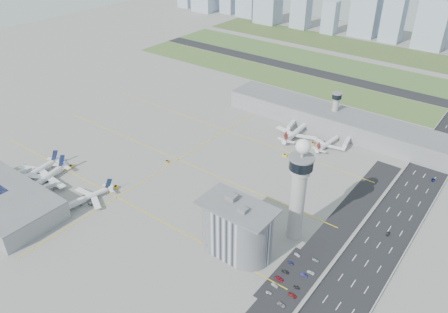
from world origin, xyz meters
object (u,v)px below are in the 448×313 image
Objects in this scene: airplane_far_a at (297,129)px; jet_bridge_far_0 at (294,123)px; airplane_near_c at (87,195)px; airplane_near_b at (42,177)px; tug_1 at (106,185)px; car_lot_3 at (285,272)px; tug_5 at (313,143)px; car_lot_6 at (281,305)px; secondary_tower at (335,107)px; car_lot_0 at (269,293)px; car_lot_8 at (297,287)px; car_lot_11 at (316,260)px; tug_4 at (285,155)px; car_lot_5 at (297,255)px; tug_2 at (116,187)px; car_hw_1 at (388,234)px; jet_bridge_near_1 at (37,193)px; control_tower at (299,187)px; jet_bridge_near_2 at (64,210)px; jet_bridge_near_0 at (12,177)px; car_lot_1 at (275,285)px; tug_3 at (167,161)px; airplane_near_a at (35,169)px; car_hw_4 at (439,140)px; car_lot_9 at (304,275)px; admin_building at (237,229)px; car_lot_7 at (292,295)px; jet_bridge_far_1 at (348,140)px; car_lot_4 at (291,263)px; tug_0 at (71,166)px; airplane_far_b at (329,141)px; car_hw_2 at (433,180)px; car_lot_2 at (279,279)px.

airplane_far_a is 18.16m from jet_bridge_far_0.
airplane_near_b is at bearing -70.41° from airplane_near_c.
car_lot_3 is at bearing -152.49° from tug_1.
tug_5 is 165.72m from car_lot_6.
car_lot_0 is at bearing -74.06° from secondary_tower.
car_lot_11 is (-1.23, 23.35, -0.00)m from car_lot_8.
tug_4 reaches higher than car_lot_5.
car_hw_1 is at bearing 71.79° from tug_2.
jet_bridge_near_1 reaches higher than tug_5.
jet_bridge_near_1 is (8.87, -10.84, -3.34)m from airplane_near_b.
control_tower reaches higher than jet_bridge_near_2.
airplane_far_a is at bearing 33.39° from car_lot_6.
jet_bridge_near_0 is 198.59m from car_lot_1.
jet_bridge_far_0 is 119.09m from tug_3.
airplane_near_a is 189.46m from car_lot_0.
car_lot_9 is at bearing -96.86° from car_hw_4.
car_lot_7 is (42.00, -10.27, -14.67)m from admin_building.
jet_bridge_near_1 reaches higher than car_lot_8.
car_lot_7 is 15.57m from car_lot_9.
airplane_near_b is (13.64, -2.91, 0.45)m from airplane_near_a.
tug_4 is at bearing 52.95° from tug_5.
jet_bridge_far_1 is (105.00, 193.00, 0.00)m from jet_bridge_near_2.
jet_bridge_near_0 is 224.66m from jet_bridge_far_0.
jet_bridge_far_0 is 165.71m from car_lot_4.
tug_0 is at bearing 106.42° from car_lot_5.
tug_1 is 0.77× the size of car_lot_7.
car_lot_6 is 85.94m from car_hw_1.
control_tower reaches higher than tug_1.
jet_bridge_near_0 is 209.03m from car_lot_8.
car_lot_1 is (175.31, 18.21, -5.55)m from airplane_near_b.
control_tower is 1.57× the size of airplane_near_a.
tug_1 is at bearing 84.42° from car_lot_9.
airplane_near_c is 9.53× the size of car_hw_1.
car_lot_7 is at bearing -106.75° from car_hw_1.
control_tower is at bearing 96.55° from airplane_near_b.
tug_5 is 152.98m from car_lot_8.
airplane_near_b is 40.69m from airplane_near_c.
airplane_far_a is at bearing -118.35° from secondary_tower.
tug_1 is at bearing -130.58° from tug_0.
car_lot_6 is (51.00, -158.16, -4.32)m from airplane_far_b.
airplane_far_a is 12.80× the size of car_lot_4.
car_lot_8 is (144.84, 17.40, -4.44)m from airplane_near_c.
car_hw_2 is (37.97, 149.49, -0.03)m from car_lot_1.
car_lot_4 reaches higher than car_lot_0.
airplane_near_c is 9.24× the size of car_lot_1.
jet_bridge_near_0 is (-185.00, -69.00, -32.19)m from control_tower.
car_lot_6 is at bearing 132.04° from tug_3.
car_lot_2 is at bearing 173.57° from car_lot_3.
airplane_far_a reaches higher than jet_bridge_near_2.
admin_building reaches higher than jet_bridge_near_2.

